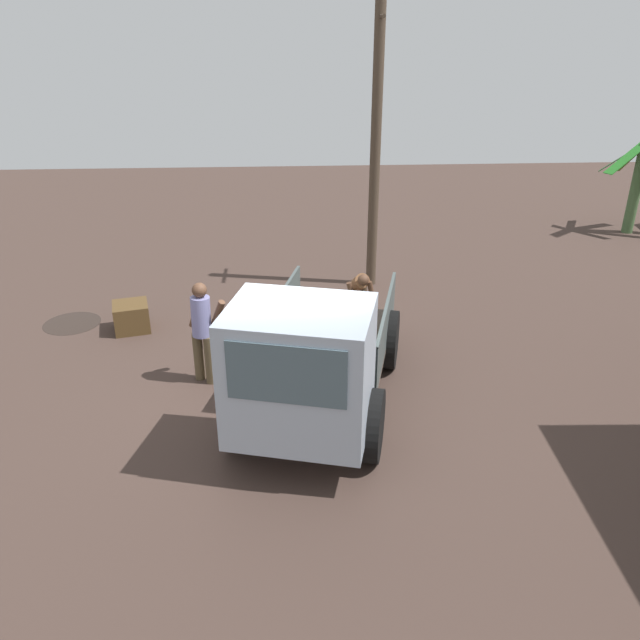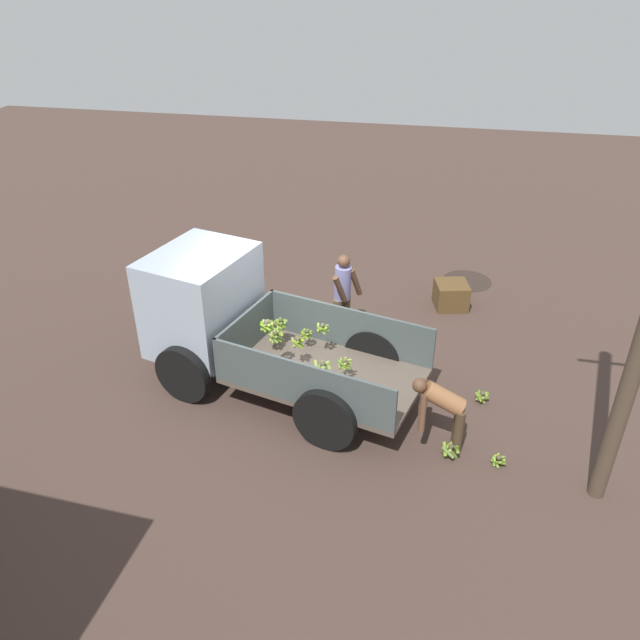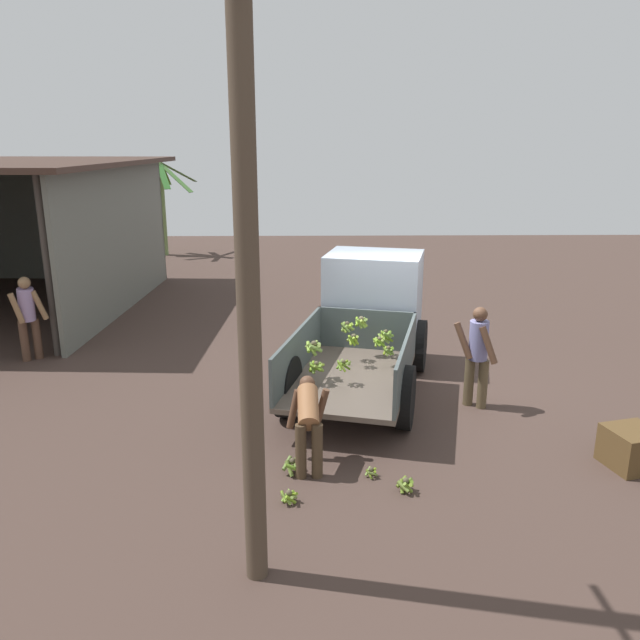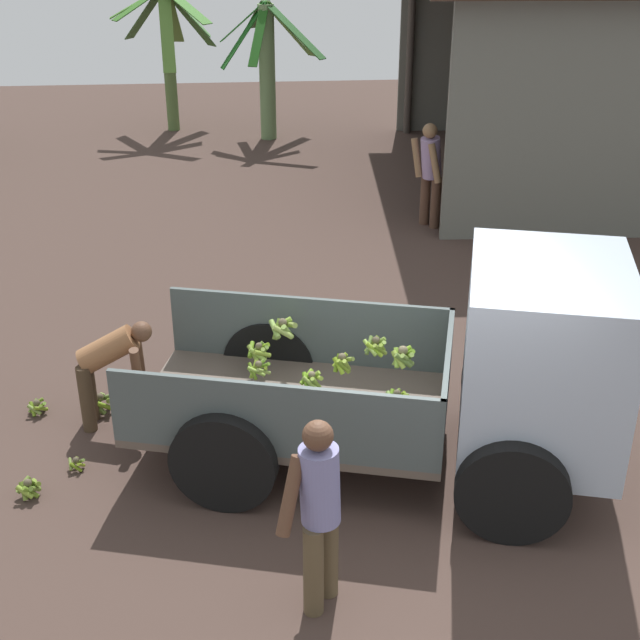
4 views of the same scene
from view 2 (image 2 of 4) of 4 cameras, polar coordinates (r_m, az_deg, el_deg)
name	(u,v)px [view 2 (image 2 of 4)]	position (r m, az deg, el deg)	size (l,w,h in m)	color
ground	(280,366)	(10.93, -3.66, -4.18)	(36.00, 36.00, 0.00)	#44322B
mud_patch_0	(467,281)	(14.06, 13.29, 3.50)	(1.07, 1.07, 0.01)	#2D221C
cargo_truck	(228,318)	(10.22, -8.41, 0.23)	(4.69, 2.84, 2.14)	brown
person_foreground_visitor	(343,293)	(11.25, 2.12, 2.51)	(0.57, 0.67, 1.67)	brown
person_worker_loading	(444,408)	(9.02, 11.26, -7.88)	(0.78, 0.59, 1.15)	#443322
banana_bunch_on_ground_0	(482,396)	(10.36, 14.58, -6.75)	(0.25, 0.24, 0.20)	brown
banana_bunch_on_ground_1	(458,410)	(10.04, 12.54, -8.00)	(0.17, 0.17, 0.14)	#4A4330
banana_bunch_on_ground_2	(499,460)	(9.29, 16.01, -12.19)	(0.22, 0.22, 0.17)	brown
banana_bunch_on_ground_3	(451,449)	(9.23, 11.85, -11.51)	(0.27, 0.29, 0.23)	#4A4330
wooden_crate_0	(451,295)	(12.84, 11.89, 2.25)	(0.63, 0.63, 0.52)	brown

